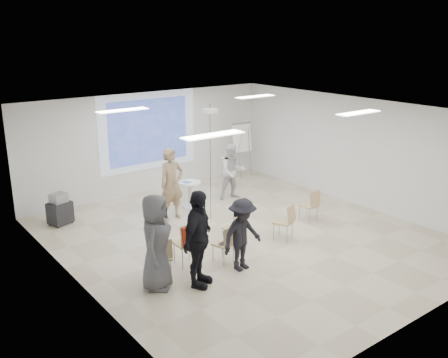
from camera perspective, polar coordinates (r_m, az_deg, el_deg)
floor at (r=11.99m, az=2.34°, el=-6.84°), size 8.00×9.00×0.10m
ceiling at (r=11.12m, az=2.53°, el=7.96°), size 8.00×9.00×0.10m
wall_back at (r=15.13m, az=-8.68°, el=4.17°), size 8.00×0.10×3.00m
wall_left at (r=9.52m, az=-16.72°, el=-3.93°), size 0.10×9.00×3.00m
wall_right at (r=14.31m, az=15.02°, el=3.06°), size 0.10×9.00×3.00m
projection_halo at (r=15.00m, az=-8.62°, el=5.43°), size 3.20×0.01×2.30m
projection_image at (r=14.98m, az=-8.59°, el=5.42°), size 2.60×0.01×1.90m
pedestal_table at (r=13.78m, az=-3.88°, el=-1.58°), size 0.81×0.81×0.76m
player_left at (r=12.80m, az=-6.02°, el=-0.04°), size 0.79×0.55×2.14m
player_right at (r=14.34m, az=1.01°, el=1.16°), size 1.02×0.90×1.79m
controller_left at (r=13.00m, az=-5.96°, el=1.78°), size 0.04×0.12×0.04m
controller_right at (r=14.34m, az=-0.17°, el=2.46°), size 0.07×0.13×0.04m
chair_far_left at (r=9.94m, az=-7.18°, el=-8.61°), size 0.53×0.55×0.87m
chair_left_mid at (r=10.40m, az=-4.19°, el=-7.02°), size 0.48×0.51×0.95m
chair_left_inner at (r=10.52m, az=0.20°, el=-7.17°), size 0.45×0.48×0.81m
chair_center at (r=11.28m, az=1.41°, el=-5.38°), size 0.46×0.48×0.84m
chair_right_inner at (r=11.70m, az=7.14°, el=-4.59°), size 0.55×0.56×0.87m
chair_right_far at (r=12.89m, az=9.93°, el=-2.75°), size 0.43×0.46×0.84m
red_jacket at (r=10.23m, az=-3.75°, el=-6.46°), size 0.45×0.13×0.42m
laptop at (r=10.60m, az=-0.16°, el=-7.25°), size 0.34×0.27×0.02m
audience_left at (r=9.40m, az=-3.00°, el=-6.11°), size 1.49×1.34×2.20m
audience_mid at (r=10.10m, az=2.10°, el=-5.85°), size 1.18×0.72×1.73m
audience_outer at (r=9.43m, az=-7.80°, el=-6.52°), size 1.19×1.20×2.09m
flipchart_easel at (r=16.20m, az=2.04°, el=4.76°), size 0.81×0.62×1.88m
av_cart at (r=13.27m, az=-18.26°, el=-3.38°), size 0.64×0.58×0.81m
ceiling_projector at (r=12.40m, az=-1.59°, el=7.19°), size 0.30×0.25×3.00m
fluor_panel_nw at (r=11.72m, az=-11.51°, el=7.70°), size 1.20×0.30×0.02m
fluor_panel_ne at (r=13.92m, az=3.59°, el=9.39°), size 1.20×0.30×0.02m
fluor_panel_sw at (r=8.76m, az=-1.27°, el=5.04°), size 1.20×0.30×0.02m
fluor_panel_se at (r=11.54m, az=15.12°, el=7.32°), size 1.20×0.30×0.02m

